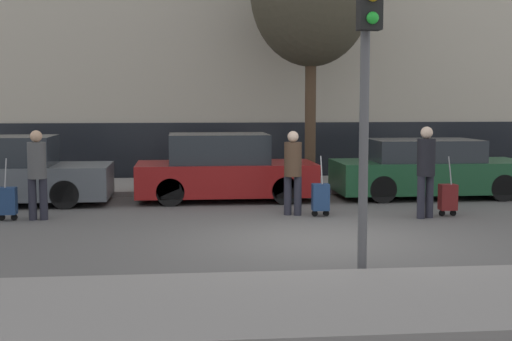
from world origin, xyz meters
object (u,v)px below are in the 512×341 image
Objects in this scene: parked_car_0 at (2,173)px; trolley_center at (321,197)px; trolley_left at (7,201)px; pedestrian_right at (426,166)px; trolley_right at (448,197)px; pedestrian_center at (293,168)px; traffic_light at (367,57)px; parked_car_2 at (429,170)px; parked_car_1 at (224,170)px; pedestrian_left at (37,169)px.

trolley_center is (6.49, -2.30, -0.31)m from parked_car_0.
parked_car_0 reaches higher than trolley_left.
trolley_right is at bearing 179.94° from pedestrian_right.
trolley_right is (8.33, -0.37, -0.00)m from trolley_left.
trolley_center is at bearing 174.74° from trolley_right.
pedestrian_center is 5.18m from traffic_light.
traffic_light is (-3.38, -7.10, 2.13)m from parked_car_2.
pedestrian_center reaches higher than parked_car_1.
trolley_right is (4.17, -2.68, -0.32)m from parked_car_1.
pedestrian_center is at bearing -34.10° from pedestrian_right.
trolley_left is 0.99× the size of trolley_center.
trolley_left is 0.30× the size of traffic_light.
parked_car_0 is 3.86× the size of trolley_left.
trolley_right is at bearing -32.71° from parked_car_1.
pedestrian_center is 1.40× the size of trolley_center.
pedestrian_right is 5.12m from traffic_light.
trolley_left is at bearing 178.62° from trolley_center.
parked_car_2 is at bearing 13.60° from pedestrian_left.
parked_car_1 is at bearing -179.85° from parked_car_2.
pedestrian_center is 1.42× the size of trolley_right.
trolley_center is at bearing -55.01° from parked_car_1.
traffic_light is at bearing -40.84° from trolley_left.
parked_car_1 is 4.74m from parked_car_2.
trolley_right is at bearing -4.66° from pedestrian_left.
pedestrian_right reaches higher than trolley_left.
pedestrian_left is 1.43× the size of trolley_center.
parked_car_2 is at bearing -130.50° from pedestrian_right.
traffic_light is (5.52, -4.78, 2.40)m from trolley_left.
parked_car_1 is 3.01m from trolley_center.
trolley_left is 0.71× the size of pedestrian_center.
pedestrian_left reaches higher than trolley_center.
pedestrian_left reaches higher than trolley_right.
pedestrian_left is 7.14m from traffic_light.
parked_car_1 is 4.65m from pedestrian_right.
parked_car_1 is 7.51m from traffic_light.
trolley_center reaches higher than trolley_right.
trolley_right is 5.75m from traffic_light.
parked_car_2 is 2.54× the size of pedestrian_right.
pedestrian_right reaches higher than trolley_right.
pedestrian_left reaches higher than pedestrian_center.
parked_car_2 is at bearing -124.82° from pedestrian_center.
pedestrian_right is (2.44, -0.62, 0.06)m from pedestrian_center.
parked_car_2 is 3.79× the size of trolley_left.
pedestrian_right is at bearing -171.67° from pedestrian_center.
pedestrian_center is 2.52m from pedestrian_right.
parked_car_2 is at bearing 14.62° from trolley_left.
pedestrian_right reaches higher than parked_car_1.
trolley_center is 2.46m from trolley_right.
pedestrian_center is at bearing 157.29° from trolley_center.
parked_car_0 is 1.16× the size of traffic_light.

